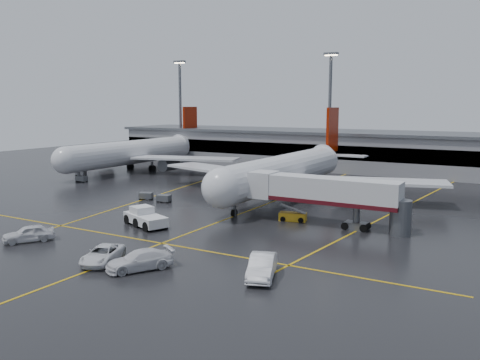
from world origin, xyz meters
The scene contains 22 objects.
ground centered at (0.00, 0.00, 0.00)m, with size 220.00×220.00×0.00m, color black.
apron_line_centre centered at (0.00, 0.00, 0.01)m, with size 0.25×90.00×0.02m, color gold.
apron_line_stop centered at (0.00, -22.00, 0.01)m, with size 60.00×0.25×0.02m, color gold.
apron_line_left centered at (-20.00, 10.00, 0.01)m, with size 0.25×70.00×0.02m, color gold.
apron_line_right centered at (18.00, 10.00, 0.01)m, with size 0.25×70.00×0.02m, color gold.
terminal centered at (0.00, 47.93, 4.32)m, with size 122.00×19.00×8.60m.
light_mast_left centered at (-45.00, 42.00, 14.47)m, with size 3.00×1.20×25.45m.
light_mast_mid centered at (-5.00, 42.00, 14.47)m, with size 3.00×1.20×25.45m.
main_airliner centered at (0.00, 9.70, 4.21)m, with size 48.80×45.60×14.10m.
second_airliner centered at (-42.00, 21.70, 4.21)m, with size 48.80×45.60×14.10m.
jet_bridge centered at (11.87, -6.00, 3.93)m, with size 19.90×3.40×6.05m.
pushback_tractor centered at (-6.68, -16.86, 0.94)m, with size 7.13×4.94×2.37m.
belt_loader centered at (7.72, -5.52, 0.53)m, with size 3.64×2.26×2.15m.
service_van_a centered at (-0.60, -29.85, 0.78)m, with size 2.60×5.63×1.56m, color white.
service_van_b centered at (3.67, -29.63, 0.87)m, with size 2.43×5.98×1.74m, color white.
service_van_c centered at (14.01, -26.04, 0.97)m, with size 2.04×5.86×1.93m, color white.
service_van_d centered at (-12.75, -28.53, 0.89)m, with size 2.10×5.22×1.78m, color silver.
baggage_cart_a centered at (-14.00, -4.04, 0.63)m, with size 2.20×1.64×1.12m.
baggage_cart_b centered at (-17.68, -3.80, 0.63)m, with size 2.35×2.00×1.12m.
baggage_cart_c centered at (-12.81, 6.78, 0.63)m, with size 2.20×1.64×1.12m.
baggage_cart_d centered at (-46.65, 9.79, 0.63)m, with size 2.25×1.73×1.12m.
baggage_cart_e centered at (-40.07, 3.93, 0.63)m, with size 2.13×1.51×1.12m.
Camera 1 is at (32.73, -62.21, 14.50)m, focal length 37.48 mm.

